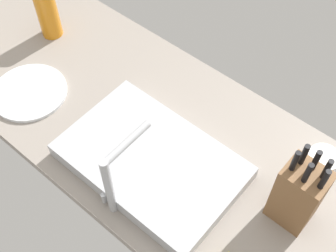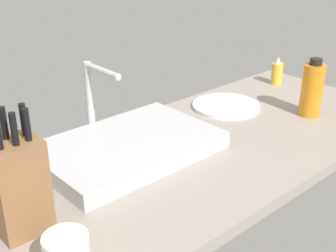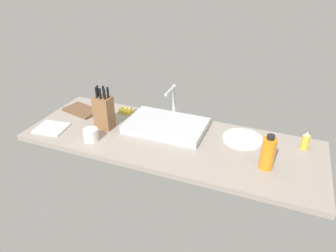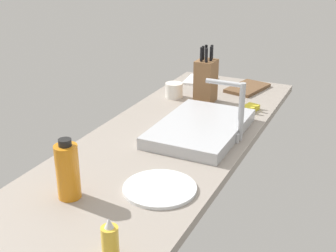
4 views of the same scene
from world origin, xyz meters
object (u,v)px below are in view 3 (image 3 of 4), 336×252
sink_basin (166,126)px  dish_sponge (126,111)px  coffee_mug (91,135)px  soap_bottle (305,141)px  dinner_plate (243,139)px  faucet (173,99)px  water_bottle (268,153)px  dish_towel (52,128)px  knife_block (104,112)px  cutting_board (82,110)px

sink_basin → dish_sponge: size_ratio=5.76×
sink_basin → coffee_mug: size_ratio=5.65×
soap_bottle → dinner_plate: soap_bottle is taller
faucet → water_bottle: bearing=-27.0°
water_bottle → sink_basin: bearing=163.8°
soap_bottle → dish_towel: 161.38cm
soap_bottle → water_bottle: 34.35cm
dinner_plate → coffee_mug: 95.22cm
sink_basin → faucet: 19.66cm
soap_bottle → sink_basin: bearing=-174.2°
knife_block → faucet: bearing=36.9°
water_bottle → dinner_plate: size_ratio=0.83×
sink_basin → faucet: bearing=93.5°
dinner_plate → knife_block: bearing=-168.4°
water_bottle → dish_sponge: (-103.03, 30.73, -8.38)cm
knife_block → soap_bottle: (124.82, 21.61, -6.44)cm
cutting_board → dinner_plate: 117.82cm
water_bottle → dish_towel: size_ratio=1.07×
sink_basin → dinner_plate: 50.12cm
soap_bottle → dish_sponge: (-122.45, 2.77, -3.79)cm
faucet → dish_towel: size_ratio=1.29×
dish_towel → dish_sponge: size_ratio=2.14×
cutting_board → water_bottle: 136.07cm
knife_block → coffee_mug: size_ratio=3.15×
soap_bottle → dinner_plate: 36.38cm
coffee_mug → water_bottle: bearing=6.1°
knife_block → dish_towel: bearing=-153.7°
cutting_board → soap_bottle: 153.94cm
knife_block → dish_towel: (-32.20, -15.43, -10.83)cm
dish_towel → dish_sponge: (34.56, 39.81, 0.60)cm
sink_basin → faucet: faucet is taller
faucet → knife_block: bearing=-143.8°
sink_basin → coffee_mug: bearing=-141.6°
dish_towel → coffee_mug: 33.07cm
dinner_plate → coffee_mug: coffee_mug is taller
dish_sponge → dinner_plate: bearing=-4.1°
faucet → cutting_board: (-67.03, -13.97, -14.31)cm
faucet → dinner_plate: faucet is taller
cutting_board → coffee_mug: bearing=-46.8°
sink_basin → cutting_board: bearing=179.2°
cutting_board → dinner_plate: (117.74, 4.27, -0.30)cm
faucet → dinner_plate: 53.66cm
faucet → sink_basin: bearing=-86.5°
sink_basin → dish_towel: sink_basin is taller
cutting_board → dish_towel: 29.57cm
dinner_plate → dish_towel: bearing=-164.5°
cutting_board → knife_block: bearing=-25.8°
faucet → dish_sponge: 38.60cm
faucet → soap_bottle: (86.66, -6.30, -10.22)cm
water_bottle → coffee_mug: water_bottle is taller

